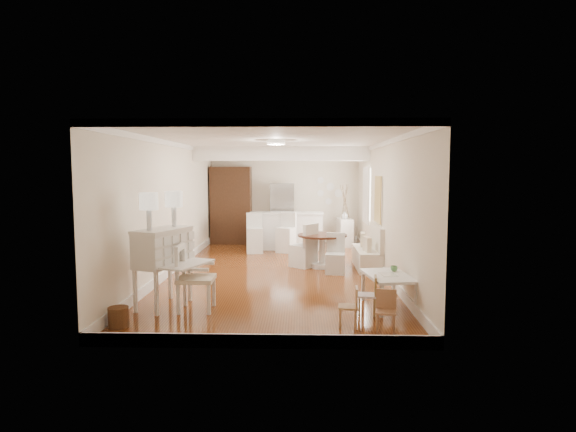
{
  "coord_description": "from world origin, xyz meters",
  "views": [
    {
      "loc": [
        0.5,
        -10.23,
        2.18
      ],
      "look_at": [
        0.22,
        0.3,
        1.19
      ],
      "focal_mm": 30.0,
      "sensor_mm": 36.0,
      "label": 1
    }
  ],
  "objects_px": {
    "kids_chair_a": "(348,306)",
    "kids_chair_b": "(367,295)",
    "kids_chair_c": "(386,311)",
    "dining_table": "(322,251)",
    "pantry_cabinet": "(231,205)",
    "fridge": "(294,214)",
    "gustavian_armchair": "(196,278)",
    "wicker_basket": "(118,317)",
    "slip_chair_far": "(303,245)",
    "sideboard": "(344,232)",
    "kids_table": "(388,291)",
    "slip_chair_near": "(335,254)",
    "secretary_bureau": "(163,268)",
    "bar_stool_left": "(255,233)",
    "bar_stool_right": "(286,233)",
    "breakfast_counter": "(286,231)"
  },
  "relations": [
    {
      "from": "wicker_basket",
      "to": "slip_chair_far",
      "type": "bearing_deg",
      "value": 58.88
    },
    {
      "from": "slip_chair_near",
      "to": "kids_chair_b",
      "type": "bearing_deg",
      "value": -77.59
    },
    {
      "from": "kids_chair_a",
      "to": "kids_chair_b",
      "type": "relative_size",
      "value": 0.94
    },
    {
      "from": "kids_chair_b",
      "to": "dining_table",
      "type": "xyz_separation_m",
      "value": [
        -0.53,
        3.53,
        0.08
      ]
    },
    {
      "from": "dining_table",
      "to": "fridge",
      "type": "relative_size",
      "value": 0.62
    },
    {
      "from": "slip_chair_near",
      "to": "breakfast_counter",
      "type": "xyz_separation_m",
      "value": [
        -1.14,
        3.19,
        0.09
      ]
    },
    {
      "from": "sideboard",
      "to": "kids_chair_b",
      "type": "bearing_deg",
      "value": -98.57
    },
    {
      "from": "kids_chair_a",
      "to": "kids_chair_b",
      "type": "height_order",
      "value": "kids_chair_b"
    },
    {
      "from": "kids_chair_b",
      "to": "dining_table",
      "type": "bearing_deg",
      "value": -163.92
    },
    {
      "from": "sideboard",
      "to": "slip_chair_far",
      "type": "bearing_deg",
      "value": -117.8
    },
    {
      "from": "kids_chair_b",
      "to": "kids_chair_c",
      "type": "distance_m",
      "value": 0.83
    },
    {
      "from": "kids_chair_c",
      "to": "fridge",
      "type": "distance_m",
      "value": 8.11
    },
    {
      "from": "kids_table",
      "to": "slip_chair_near",
      "type": "height_order",
      "value": "slip_chair_near"
    },
    {
      "from": "kids_chair_a",
      "to": "kids_chair_c",
      "type": "xyz_separation_m",
      "value": [
        0.49,
        -0.24,
        0.0
      ]
    },
    {
      "from": "secretary_bureau",
      "to": "fridge",
      "type": "height_order",
      "value": "fridge"
    },
    {
      "from": "fridge",
      "to": "kids_chair_c",
      "type": "bearing_deg",
      "value": -80.29
    },
    {
      "from": "wicker_basket",
      "to": "kids_chair_c",
      "type": "height_order",
      "value": "kids_chair_c"
    },
    {
      "from": "kids_chair_c",
      "to": "bar_stool_left",
      "type": "distance_m",
      "value": 6.7
    },
    {
      "from": "gustavian_armchair",
      "to": "slip_chair_near",
      "type": "relative_size",
      "value": 1.22
    },
    {
      "from": "slip_chair_near",
      "to": "breakfast_counter",
      "type": "height_order",
      "value": "breakfast_counter"
    },
    {
      "from": "kids_table",
      "to": "sideboard",
      "type": "distance_m",
      "value": 6.35
    },
    {
      "from": "gustavian_armchair",
      "to": "wicker_basket",
      "type": "distance_m",
      "value": 1.3
    },
    {
      "from": "gustavian_armchair",
      "to": "slip_chair_far",
      "type": "distance_m",
      "value": 3.88
    },
    {
      "from": "secretary_bureau",
      "to": "bar_stool_left",
      "type": "xyz_separation_m",
      "value": [
        0.97,
        5.13,
        -0.11
      ]
    },
    {
      "from": "dining_table",
      "to": "pantry_cabinet",
      "type": "distance_m",
      "value": 4.55
    },
    {
      "from": "sideboard",
      "to": "secretary_bureau",
      "type": "bearing_deg",
      "value": -124.94
    },
    {
      "from": "fridge",
      "to": "kids_chair_a",
      "type": "bearing_deg",
      "value": -83.55
    },
    {
      "from": "gustavian_armchair",
      "to": "kids_chair_b",
      "type": "xyz_separation_m",
      "value": [
        2.65,
        -0.12,
        -0.22
      ]
    },
    {
      "from": "bar_stool_left",
      "to": "kids_chair_c",
      "type": "bearing_deg",
      "value": -76.66
    },
    {
      "from": "dining_table",
      "to": "bar_stool_left",
      "type": "bearing_deg",
      "value": 131.88
    },
    {
      "from": "slip_chair_near",
      "to": "fridge",
      "type": "xyz_separation_m",
      "value": [
        -0.94,
        4.24,
        0.47
      ]
    },
    {
      "from": "secretary_bureau",
      "to": "slip_chair_far",
      "type": "relative_size",
      "value": 1.27
    },
    {
      "from": "kids_chair_a",
      "to": "pantry_cabinet",
      "type": "height_order",
      "value": "pantry_cabinet"
    },
    {
      "from": "kids_table",
      "to": "bar_stool_left",
      "type": "relative_size",
      "value": 1.01
    },
    {
      "from": "kids_chair_c",
      "to": "sideboard",
      "type": "relative_size",
      "value": 0.68
    },
    {
      "from": "secretary_bureau",
      "to": "dining_table",
      "type": "height_order",
      "value": "secretary_bureau"
    },
    {
      "from": "gustavian_armchair",
      "to": "kids_chair_c",
      "type": "height_order",
      "value": "gustavian_armchair"
    },
    {
      "from": "wicker_basket",
      "to": "pantry_cabinet",
      "type": "xyz_separation_m",
      "value": [
        0.45,
        7.91,
        1.01
      ]
    },
    {
      "from": "breakfast_counter",
      "to": "kids_chair_b",
      "type": "bearing_deg",
      "value": -76.91
    },
    {
      "from": "wicker_basket",
      "to": "kids_chair_a",
      "type": "bearing_deg",
      "value": 2.54
    },
    {
      "from": "kids_chair_a",
      "to": "slip_chair_far",
      "type": "xyz_separation_m",
      "value": [
        -0.61,
        4.19,
        0.22
      ]
    },
    {
      "from": "slip_chair_far",
      "to": "fridge",
      "type": "bearing_deg",
      "value": -136.21
    },
    {
      "from": "dining_table",
      "to": "bar_stool_left",
      "type": "relative_size",
      "value": 1.04
    },
    {
      "from": "fridge",
      "to": "slip_chair_far",
      "type": "bearing_deg",
      "value": -85.71
    },
    {
      "from": "kids_table",
      "to": "slip_chair_near",
      "type": "bearing_deg",
      "value": 104.45
    },
    {
      "from": "kids_chair_b",
      "to": "bar_stool_right",
      "type": "relative_size",
      "value": 0.56
    },
    {
      "from": "kids_chair_a",
      "to": "secretary_bureau",
      "type": "bearing_deg",
      "value": -101.88
    },
    {
      "from": "kids_chair_b",
      "to": "fridge",
      "type": "height_order",
      "value": "fridge"
    },
    {
      "from": "slip_chair_far",
      "to": "sideboard",
      "type": "xyz_separation_m",
      "value": [
        1.21,
        3.08,
        -0.1
      ]
    },
    {
      "from": "gustavian_armchair",
      "to": "bar_stool_right",
      "type": "height_order",
      "value": "bar_stool_right"
    }
  ]
}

